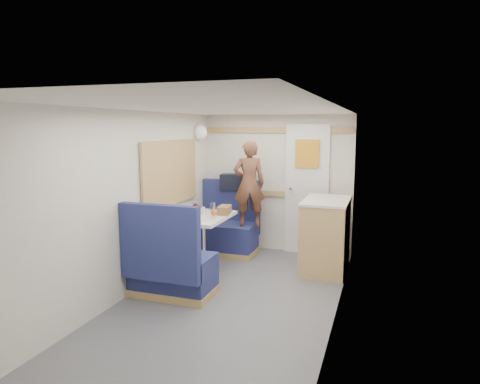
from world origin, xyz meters
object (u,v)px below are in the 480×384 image
(person, at_px, (249,184))
(bench_far, at_px, (226,232))
(dinette_table, at_px, (202,228))
(bench_near, at_px, (170,269))
(tray, at_px, (193,221))
(tumbler_left, at_px, (174,215))
(salt_grinder, at_px, (203,211))
(bread_loaf, at_px, (224,210))
(dome_light, at_px, (200,132))
(beer_glass, at_px, (223,211))
(duffel_bag, at_px, (237,182))
(cheese_block, at_px, (196,220))
(tumbler_mid, at_px, (213,206))
(pepper_grinder, at_px, (199,210))
(galley_counter, at_px, (325,234))
(orange_fruit, at_px, (214,213))
(wine_glass, at_px, (195,207))

(person, bearing_deg, bench_far, -35.45)
(dinette_table, bearing_deg, bench_near, -90.00)
(dinette_table, height_order, tray, tray)
(tumbler_left, bearing_deg, salt_grinder, 64.46)
(bread_loaf, bearing_deg, tumbler_left, -130.59)
(dome_light, xyz_separation_m, bread_loaf, (0.61, -0.65, -0.98))
(beer_glass, bearing_deg, duffel_bag, 98.41)
(dome_light, relative_size, duffel_bag, 0.41)
(bench_far, bearing_deg, duffel_bag, 72.97)
(bench_far, distance_m, cheese_block, 1.31)
(bench_near, height_order, tumbler_left, bench_near)
(dinette_table, relative_size, beer_glass, 8.93)
(beer_glass, relative_size, bread_loaf, 0.41)
(tray, xyz_separation_m, beer_glass, (0.18, 0.49, 0.04))
(duffel_bag, distance_m, tumbler_left, 1.49)
(beer_glass, bearing_deg, person, 77.01)
(bench_near, bearing_deg, bench_far, 90.00)
(dinette_table, bearing_deg, tumbler_mid, 91.75)
(tray, bearing_deg, dome_light, 109.63)
(pepper_grinder, distance_m, bread_loaf, 0.32)
(galley_counter, xyz_separation_m, salt_grinder, (-1.49, -0.46, 0.30))
(tray, bearing_deg, orange_fruit, 67.79)
(cheese_block, distance_m, salt_grinder, 0.47)
(galley_counter, distance_m, beer_glass, 1.35)
(tumbler_mid, xyz_separation_m, pepper_grinder, (-0.07, -0.29, -0.01))
(beer_glass, xyz_separation_m, salt_grinder, (-0.25, -0.04, -0.00))
(cheese_block, xyz_separation_m, wine_glass, (-0.14, 0.29, 0.09))
(tumbler_left, xyz_separation_m, bread_loaf, (0.45, 0.52, -0.01))
(beer_glass, xyz_separation_m, pepper_grinder, (-0.30, -0.04, -0.00))
(bench_near, distance_m, duffel_bag, 2.11)
(pepper_grinder, bearing_deg, wine_glass, -82.47)
(dinette_table, distance_m, duffel_bag, 1.21)
(wine_glass, height_order, salt_grinder, wine_glass)
(bread_loaf, bearing_deg, bench_near, -101.98)
(orange_fruit, xyz_separation_m, beer_glass, (0.05, 0.17, -0.00))
(salt_grinder, bearing_deg, pepper_grinder, -176.82)
(orange_fruit, distance_m, wine_glass, 0.24)
(bench_near, bearing_deg, wine_glass, 94.08)
(galley_counter, bearing_deg, bench_far, 167.90)
(tray, relative_size, wine_glass, 1.87)
(orange_fruit, xyz_separation_m, pepper_grinder, (-0.25, 0.12, -0.00))
(tray, bearing_deg, pepper_grinder, 104.91)
(wine_glass, distance_m, salt_grinder, 0.18)
(tumbler_mid, bearing_deg, orange_fruit, -66.08)
(tumbler_mid, distance_m, bread_loaf, 0.30)
(bench_near, relative_size, beer_glass, 10.19)
(dome_light, xyz_separation_m, cheese_block, (0.48, -1.22, -1.00))
(duffel_bag, relative_size, tumbler_mid, 4.29)
(dinette_table, xyz_separation_m, beer_glass, (0.22, 0.13, 0.21))
(dinette_table, xyz_separation_m, galley_counter, (1.47, 0.55, -0.10))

